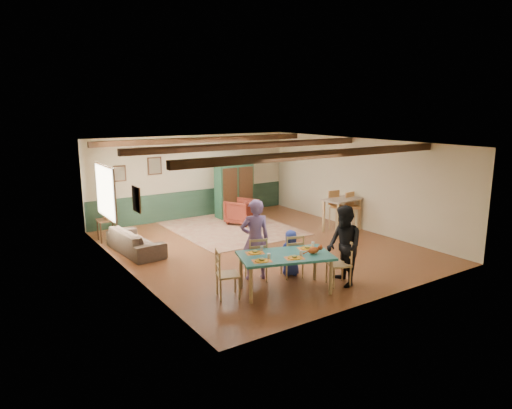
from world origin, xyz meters
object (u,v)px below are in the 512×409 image
person_woman (344,246)px  dining_chair_end_left (228,274)px  counter_table (342,215)px  dining_chair_far_right (292,255)px  bar_stool_right (354,211)px  table_lamp (106,209)px  dining_chair_end_right (339,263)px  person_man (255,240)px  dining_table (285,273)px  armoire (234,188)px  cat (314,250)px  bar_stool_left (337,211)px  sofa (135,241)px  end_table (107,230)px  dining_chair_far_left (256,258)px  armchair (242,212)px  person_child (291,253)px

person_woman → dining_chair_end_left: bearing=-90.0°
dining_chair_end_left → counter_table: size_ratio=0.82×
dining_chair_far_right → bar_stool_right: bearing=-134.1°
table_lamp → dining_chair_end_right: bearing=-62.8°
dining_chair_far_right → person_man: person_man is taller
dining_table → armoire: size_ratio=0.93×
cat → bar_stool_right: 4.96m
person_woman → table_lamp: person_woman is taller
dining_chair_far_right → armoire: 5.75m
cat → dining_chair_end_right: bearing=9.5°
table_lamp → bar_stool_left: (5.99, -2.65, -0.29)m
armoire → bar_stool_right: 4.01m
cat → sofa: (-2.11, 4.33, -0.55)m
cat → end_table: cat is taller
dining_chair_end_right → person_woman: (0.09, -0.03, 0.35)m
cat → end_table: 6.26m
bar_stool_right → dining_chair_far_left: bearing=-165.0°
dining_chair_end_left → dining_chair_far_right: bearing=-65.1°
person_woman → bar_stool_right: (3.34, 2.99, -0.27)m
person_man → table_lamp: size_ratio=3.13×
bar_stool_left → sofa: bearing=173.3°
dining_chair_end_left → armoire: 6.65m
dining_table → person_woman: person_woman is taller
armoire → counter_table: size_ratio=1.67×
armchair → table_lamp: (-4.04, 0.45, 0.49)m
dining_chair_far_left → armoire: armoire is taller
dining_chair_end_left → dining_table: bearing=-90.0°
table_lamp → bar_stool_right: bearing=-24.1°
person_child → bar_stool_left: (3.44, 2.20, 0.08)m
cat → dining_chair_far_left: bearing=139.2°
dining_chair_far_right → bar_stool_left: bearing=-128.3°
bar_stool_right → dining_chair_end_left: bearing=-164.2°
bar_stool_left → bar_stool_right: (0.46, -0.23, -0.03)m
dining_table → armchair: size_ratio=2.11×
dining_table → person_man: size_ratio=1.04×
dining_chair_end_right → table_lamp: bearing=-134.4°
dining_chair_far_right → armoire: (1.82, 5.43, 0.49)m
person_child → counter_table: size_ratio=0.87×
table_lamp → bar_stool_right: 7.07m
dining_chair_end_left → person_child: bearing=-62.7°
table_lamp → armoire: bearing=6.5°
person_man → sofa: (-1.50, 3.18, -0.57)m
armchair → bar_stool_right: (2.41, -2.44, 0.17)m
bar_stool_left → bar_stool_right: 0.51m
dining_chair_end_left → bar_stool_left: (5.16, 2.47, 0.11)m
dining_chair_end_right → table_lamp: size_ratio=1.72×
cat → bar_stool_right: (4.04, 2.87, -0.28)m
dining_chair_far_right → armoire: bearing=-90.1°
dining_chair_end_right → armchair: size_ratio=1.11×
cat → armchair: cat is taller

